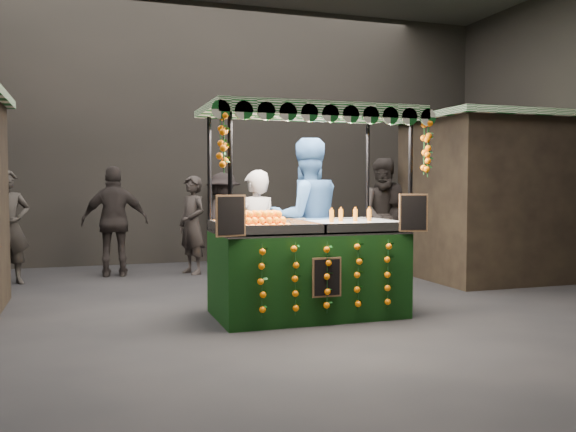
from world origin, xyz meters
name	(u,v)px	position (x,y,z in m)	size (l,w,h in m)	color
ground	(271,313)	(0.00, 0.00, 0.00)	(12.00, 12.00, 0.00)	black
market_hall	(271,20)	(0.00, 0.00, 3.38)	(12.10, 10.10, 5.05)	black
neighbour_stall_right	(505,196)	(4.40, 1.50, 1.31)	(3.00, 2.20, 2.60)	black
juice_stall	(309,252)	(0.37, -0.26, 0.74)	(2.44, 1.44, 2.37)	black
vendor_grey	(255,237)	(0.00, 0.69, 0.84)	(0.68, 0.52, 1.68)	gray
vendor_blue	(306,220)	(0.64, 0.58, 1.05)	(1.05, 0.84, 2.09)	navy
shopper_0	(8,227)	(-3.15, 3.21, 0.87)	(0.74, 0.61, 1.73)	black
shopper_1	(386,216)	(2.76, 2.45, 0.97)	(1.14, 1.01, 1.94)	#2B2623
shopper_2	(115,221)	(-1.59, 3.55, 0.90)	(1.09, 0.52, 1.80)	black
shopper_3	(223,218)	(0.43, 4.60, 0.86)	(1.06, 1.28, 1.73)	black
shopper_5	(396,227)	(2.98, 2.53, 0.77)	(0.85, 1.50, 1.54)	#2B2523
shopper_6	(192,225)	(-0.35, 3.43, 0.82)	(0.62, 0.71, 1.65)	black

